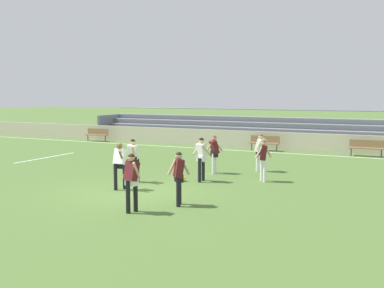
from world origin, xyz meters
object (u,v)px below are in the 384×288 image
at_px(player_white_trailing_run, 201,155).
at_px(player_dark_overlapping, 132,177).
at_px(player_white_dropping_back, 133,157).
at_px(bench_far_left, 366,146).
at_px(player_white_challenging, 120,162).
at_px(player_dark_on_ball, 214,151).
at_px(player_dark_wide_right, 264,157).
at_px(player_dark_deep_cover, 179,174).
at_px(soccer_ball, 183,179).
at_px(bleacher_stand, 244,129).
at_px(bench_centre_sideline, 97,134).
at_px(bench_near_bin, 265,142).
at_px(player_white_wide_left, 260,149).

height_order(player_white_trailing_run, player_dark_overlapping, player_white_trailing_run).
height_order(player_white_dropping_back, player_dark_overlapping, player_dark_overlapping).
height_order(bench_far_left, player_white_challenging, player_white_challenging).
bearing_deg(player_dark_on_ball, player_dark_wide_right, -18.97).
relative_size(player_dark_deep_cover, soccer_ball, 7.58).
relative_size(player_white_dropping_back, soccer_ball, 7.66).
height_order(bleacher_stand, bench_centre_sideline, bleacher_stand).
height_order(bench_near_bin, player_dark_overlapping, player_dark_overlapping).
bearing_deg(player_white_challenging, player_white_trailing_run, 52.63).
bearing_deg(player_dark_on_ball, player_white_challenging, -111.30).
height_order(bench_near_bin, player_dark_deep_cover, player_dark_deep_cover).
xyz_separation_m(bench_near_bin, player_white_dropping_back, (-1.84, -11.65, 0.46)).
distance_m(bench_near_bin, bench_far_left, 5.77).
height_order(bleacher_stand, player_dark_wide_right, bleacher_stand).
bearing_deg(bench_near_bin, bench_centre_sideline, 180.00).
distance_m(bench_near_bin, player_dark_wide_right, 9.73).
xyz_separation_m(bench_centre_sideline, player_dark_on_ball, (12.79, -8.50, 0.43)).
bearing_deg(bleacher_stand, player_dark_deep_cover, -77.26).
distance_m(bench_centre_sideline, player_dark_overlapping, 20.27).
distance_m(player_white_dropping_back, player_dark_deep_cover, 4.12).
relative_size(bleacher_stand, player_dark_deep_cover, 13.74).
bearing_deg(soccer_ball, bench_centre_sideline, 139.18).
relative_size(bleacher_stand, bench_centre_sideline, 12.73).
height_order(player_dark_wide_right, soccer_ball, player_dark_wide_right).
height_order(bench_centre_sideline, player_white_dropping_back, player_white_dropping_back).
relative_size(bench_far_left, player_dark_wide_right, 1.10).
distance_m(player_white_dropping_back, player_dark_on_ball, 3.78).
height_order(bench_centre_sideline, player_white_trailing_run, player_white_trailing_run).
xyz_separation_m(bench_far_left, bench_centre_sideline, (-18.30, 0.00, 0.00)).
bearing_deg(bench_near_bin, soccer_ball, -90.75).
relative_size(player_white_challenging, player_dark_overlapping, 0.99).
bearing_deg(player_dark_wide_right, player_dark_deep_cover, -104.61).
distance_m(player_white_trailing_run, player_dark_wide_right, 2.43).
height_order(bench_far_left, player_white_trailing_run, player_white_trailing_run).
distance_m(player_white_challenging, player_dark_deep_cover, 3.15).
relative_size(player_white_wide_left, player_dark_on_ball, 1.02).
bearing_deg(player_white_wide_left, bleacher_stand, 112.71).
height_order(player_dark_on_ball, player_dark_wide_right, player_dark_on_ball).
bearing_deg(bench_near_bin, player_white_trailing_run, -87.22).
distance_m(bleacher_stand, player_dark_overlapping, 19.16).
bearing_deg(player_white_dropping_back, player_dark_deep_cover, -37.16).
bearing_deg(player_white_challenging, player_dark_on_ball, 68.70).
xyz_separation_m(player_white_dropping_back, player_white_trailing_run, (2.35, 1.26, 0.03)).
relative_size(bleacher_stand, player_white_challenging, 13.46).
distance_m(bench_near_bin, player_white_wide_left, 7.45).
distance_m(bench_far_left, bench_centre_sideline, 18.30).
relative_size(player_dark_on_ball, player_dark_wide_right, 1.00).
bearing_deg(player_white_trailing_run, bleacher_stand, 102.39).
relative_size(bench_centre_sideline, player_white_wide_left, 1.08).
bearing_deg(bench_centre_sideline, bleacher_stand, 19.10).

